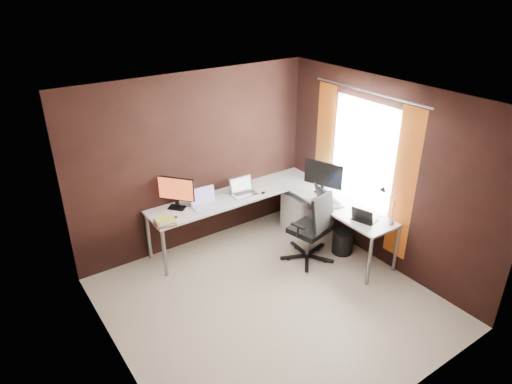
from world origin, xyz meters
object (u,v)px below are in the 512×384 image
Objects in this scene: monitor_right at (323,176)px; book_stack at (165,221)px; desk_lamp at (387,201)px; laptop_white at (205,202)px; wastebasket at (343,242)px; drawer_pedestal at (301,212)px; laptop_silver at (243,190)px; laptop_black_small at (363,218)px; office_chair at (310,240)px; laptop_black_big at (326,200)px; monitor_left at (176,191)px.

monitor_right is 1.86× the size of book_stack.
laptop_white is at bearing 157.47° from desk_lamp.
wastebasket is (2.23, -0.99, -0.60)m from book_stack.
drawer_pedestal is 1.03m from laptop_silver.
laptop_silver is (0.64, 0.02, -0.00)m from laptop_white.
office_chair is (-0.41, 0.54, -0.47)m from laptop_black_small.
desk_lamp is (0.04, -1.12, 0.05)m from monitor_right.
desk_lamp is (2.31, -1.59, 0.28)m from book_stack.
laptop_black_big reaches higher than drawer_pedestal.
monitor_left is 0.43× the size of office_chair.
laptop_silver is at bearing 7.53° from book_stack.
laptop_white is at bearing 123.91° from office_chair.
laptop_black_small is at bearing -41.65° from laptop_white.
monitor_left is 1.01m from laptop_silver.
book_stack is at bearing 39.97° from laptop_black_small.
office_chair reaches higher than laptop_black_small.
laptop_silver is 0.81× the size of laptop_black_big.
drawer_pedestal is 1.07× the size of monitor_right.
monitor_right is 1.43× the size of laptop_white.
laptop_white is 2.04m from wastebasket.
laptop_white is 1.55m from office_chair.
monitor_right reaches higher than monitor_left.
laptop_silver is 1.21m from office_chair.
wastebasket is (1.57, -1.15, -0.62)m from laptop_white.
monitor_right is at bearing 116.30° from desk_lamp.
monitor_right reaches higher than book_stack.
desk_lamp is 1.54× the size of wastebasket.
office_chair is (-0.57, 0.74, -0.75)m from desk_lamp.
laptop_silver is 1.61m from wastebasket.
office_chair reaches higher than drawer_pedestal.
desk_lamp is at bearing -34.52° from book_stack.
office_chair is at bearing 152.01° from desk_lamp.
laptop_black_big reaches higher than laptop_white.
laptop_white is 0.38× the size of office_chair.
laptop_silver is at bearing 5.96° from laptop_white.
monitor_left is 1.34× the size of wastebasket.
drawer_pedestal is 1.33× the size of monitor_left.
monitor_left reaches higher than laptop_black_small.
drawer_pedestal is 1.16× the size of desk_lamp.
laptop_black_big is at bearing -11.01° from laptop_black_small.
desk_lamp is (1.00, -1.76, 0.27)m from laptop_silver.
office_chair reaches higher than book_stack.
monitor_left is 2.50m from laptop_black_small.
laptop_black_big is at bearing 2.53° from office_chair.
office_chair is at bearing 20.21° from laptop_black_small.
monitor_right is 0.54× the size of office_chair.
monitor_left is at bearing 29.64° from laptop_black_small.
laptop_silver is 0.36× the size of office_chair.
desk_lamp reaches higher than book_stack.
laptop_black_small is at bearing 150.46° from monitor_right.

